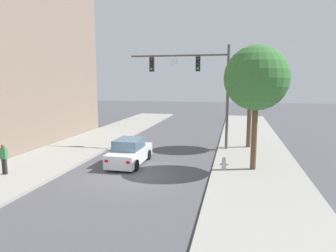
# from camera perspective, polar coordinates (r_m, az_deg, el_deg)

# --- Properties ---
(ground_plane) EXTENTS (120.00, 120.00, 0.00)m
(ground_plane) POSITION_cam_1_polar(r_m,az_deg,el_deg) (16.76, -6.28, -9.41)
(ground_plane) COLOR #4C4C51
(sidewalk_left) EXTENTS (5.00, 60.00, 0.15)m
(sidewalk_left) POSITION_cam_1_polar(r_m,az_deg,el_deg) (19.74, -24.61, -7.16)
(sidewalk_left) COLOR #99968E
(sidewalk_left) RESTS_ON ground
(sidewalk_right) EXTENTS (5.00, 60.00, 0.15)m
(sidewalk_right) POSITION_cam_1_polar(r_m,az_deg,el_deg) (15.96, 16.80, -10.36)
(sidewalk_right) COLOR #99968E
(sidewalk_right) RESTS_ON ground
(traffic_signal_mast) EXTENTS (7.33, 0.38, 7.50)m
(traffic_signal_mast) POSITION_cam_1_polar(r_m,az_deg,el_deg) (22.74, 5.73, 9.02)
(traffic_signal_mast) COLOR #514C47
(traffic_signal_mast) RESTS_ON sidewalk_right
(car_lead_white) EXTENTS (1.84, 4.24, 1.60)m
(car_lead_white) POSITION_cam_1_polar(r_m,az_deg,el_deg) (19.16, -7.12, -4.91)
(car_lead_white) COLOR silver
(car_lead_white) RESTS_ON ground
(pedestrian_sidewalk_left_walker) EXTENTS (0.36, 0.22, 1.64)m
(pedestrian_sidewalk_left_walker) POSITION_cam_1_polar(r_m,az_deg,el_deg) (18.60, -28.21, -5.19)
(pedestrian_sidewalk_left_walker) COLOR #333338
(pedestrian_sidewalk_left_walker) RESTS_ON sidewalk_left
(fire_hydrant) EXTENTS (0.48, 0.24, 0.72)m
(fire_hydrant) POSITION_cam_1_polar(r_m,az_deg,el_deg) (17.66, 10.35, -6.85)
(fire_hydrant) COLOR #B2B2B7
(fire_hydrant) RESTS_ON sidewalk_right
(street_tree_nearest) EXTENTS (3.55, 3.55, 6.89)m
(street_tree_nearest) POSITION_cam_1_polar(r_m,az_deg,el_deg) (17.54, 16.12, 8.48)
(street_tree_nearest) COLOR brown
(street_tree_nearest) RESTS_ON sidewalk_right
(street_tree_second) EXTENTS (3.19, 3.19, 6.95)m
(street_tree_second) POSITION_cam_1_polar(r_m,az_deg,el_deg) (23.57, 15.15, 8.96)
(street_tree_second) COLOR brown
(street_tree_second) RESTS_ON sidewalk_right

